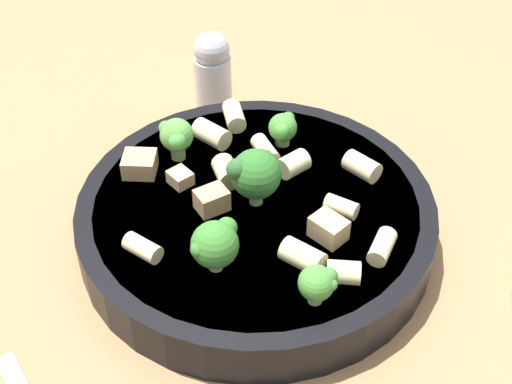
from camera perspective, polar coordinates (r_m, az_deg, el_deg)
ground_plane at (r=0.56m, az=0.00°, el=-3.64°), size 2.00×2.00×0.00m
pasta_bowl at (r=0.54m, az=0.00°, el=-2.02°), size 0.27×0.27×0.04m
broccoli_floret_0 at (r=0.58m, az=2.17°, el=5.11°), size 0.03×0.02×0.03m
broccoli_floret_1 at (r=0.45m, az=5.03°, el=-7.25°), size 0.03×0.02×0.03m
broccoli_floret_2 at (r=0.51m, az=-0.13°, el=1.34°), size 0.04×0.04×0.05m
broccoli_floret_3 at (r=0.47m, az=-3.29°, el=-4.18°), size 0.04×0.03×0.04m
broccoli_floret_4 at (r=0.56m, az=-6.41°, el=4.44°), size 0.03×0.03×0.04m
rigatoni_0 at (r=0.56m, az=8.46°, el=2.03°), size 0.02×0.03×0.02m
rigatoni_1 at (r=0.58m, az=-3.58°, el=4.64°), size 0.02×0.03×0.02m
rigatoni_2 at (r=0.49m, az=-9.06°, el=-4.44°), size 0.02×0.03×0.01m
rigatoni_3 at (r=0.55m, az=3.01°, el=2.24°), size 0.02×0.02×0.02m
rigatoni_4 at (r=0.52m, az=6.83°, el=-1.18°), size 0.02×0.03×0.01m
rigatoni_5 at (r=0.60m, az=-1.76°, el=6.10°), size 0.03×0.03×0.02m
rigatoni_6 at (r=0.50m, az=10.05°, el=-4.34°), size 0.03×0.02×0.01m
rigatoni_7 at (r=0.54m, az=-2.49°, el=1.57°), size 0.03×0.03×0.02m
rigatoni_8 at (r=0.57m, az=0.74°, el=3.38°), size 0.02×0.03×0.01m
rigatoni_9 at (r=0.47m, az=7.01°, el=-6.40°), size 0.03×0.03×0.02m
rigatoni_10 at (r=0.48m, az=3.76°, el=-5.16°), size 0.02×0.03×0.02m
chicken_chunk_0 at (r=0.50m, az=5.83°, el=-2.93°), size 0.02×0.03×0.02m
chicken_chunk_1 at (r=0.56m, az=-9.29°, el=2.21°), size 0.03×0.03×0.02m
chicken_chunk_2 at (r=0.52m, az=-3.56°, el=-0.65°), size 0.03×0.02×0.02m
chicken_chunk_3 at (r=0.55m, az=-6.09°, el=1.13°), size 0.02×0.02×0.01m
pepper_shaker at (r=0.68m, az=-3.50°, el=9.67°), size 0.04×0.04×0.08m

